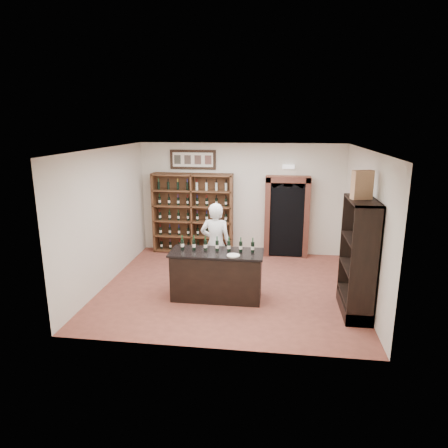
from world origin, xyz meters
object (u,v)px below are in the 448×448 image
(tasting_counter, at_px, (217,275))
(shopkeeper, at_px, (216,244))
(wine_shelf, at_px, (193,213))
(side_cabinet, at_px, (358,275))
(wine_crate, at_px, (362,185))
(counter_bottle_0, at_px, (182,244))

(tasting_counter, bearing_deg, shopkeeper, 100.18)
(wine_shelf, height_order, side_cabinet, same)
(wine_crate, bearing_deg, tasting_counter, 154.61)
(wine_crate, bearing_deg, side_cabinet, -27.07)
(side_cabinet, xyz_separation_m, wine_crate, (-0.07, 0.01, 1.70))
(tasting_counter, height_order, wine_crate, wine_crate)
(counter_bottle_0, distance_m, side_cabinet, 3.48)
(side_cabinet, bearing_deg, tasting_counter, 173.72)
(wine_shelf, distance_m, shopkeeper, 2.41)
(wine_shelf, distance_m, counter_bottle_0, 2.89)
(tasting_counter, height_order, shopkeeper, shopkeeper)
(tasting_counter, distance_m, counter_bottle_0, 0.95)
(counter_bottle_0, xyz_separation_m, side_cabinet, (3.44, -0.37, -0.35))
(tasting_counter, bearing_deg, side_cabinet, -6.28)
(wine_shelf, distance_m, side_cabinet, 5.02)
(side_cabinet, bearing_deg, wine_crate, 172.08)
(wine_shelf, height_order, wine_crate, wine_crate)
(counter_bottle_0, height_order, wine_crate, wine_crate)
(wine_shelf, xyz_separation_m, side_cabinet, (3.82, -3.23, -0.35))
(wine_shelf, relative_size, tasting_counter, 1.17)
(wine_shelf, relative_size, side_cabinet, 1.00)
(side_cabinet, height_order, shopkeeper, side_cabinet)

